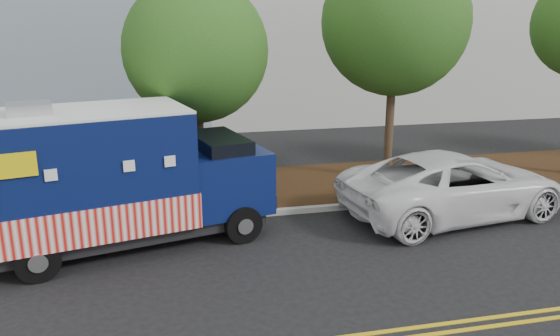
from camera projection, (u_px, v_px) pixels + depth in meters
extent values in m
plane|color=black|center=(179.00, 244.00, 12.66)|extent=(120.00, 120.00, 0.00)
cube|color=#9E9E99|center=(176.00, 220.00, 13.96)|extent=(120.00, 0.18, 0.15)
cube|color=black|center=(173.00, 194.00, 15.93)|extent=(120.00, 4.00, 0.15)
cylinder|color=#38281C|center=(200.00, 144.00, 15.35)|extent=(0.26, 0.26, 3.24)
sphere|color=#235919|center=(196.00, 50.00, 14.65)|extent=(3.91, 3.91, 3.91)
cylinder|color=#38281C|center=(389.00, 123.00, 16.79)|extent=(0.26, 0.26, 3.85)
sphere|color=#235919|center=(395.00, 22.00, 15.97)|extent=(4.33, 4.33, 4.33)
cube|color=#473828|center=(88.00, 176.00, 13.81)|extent=(0.06, 0.06, 2.40)
cube|color=black|center=(133.00, 225.00, 12.63)|extent=(6.17, 3.30, 0.29)
cube|color=#0A1547|center=(84.00, 170.00, 11.84)|extent=(4.84, 3.37, 2.51)
cube|color=red|center=(88.00, 209.00, 12.08)|extent=(4.90, 3.44, 0.79)
cube|color=white|center=(78.00, 112.00, 11.49)|extent=(4.84, 3.37, 0.06)
cube|color=#B7B7BA|center=(29.00, 109.00, 11.05)|extent=(1.01, 1.01, 0.23)
cube|color=#0A1547|center=(222.00, 177.00, 13.33)|extent=(2.36, 2.63, 1.47)
cube|color=black|center=(219.00, 149.00, 13.11)|extent=(1.49, 2.23, 0.68)
cube|color=black|center=(258.00, 191.00, 13.87)|extent=(0.57, 2.06, 0.31)
cube|color=#B7B7BA|center=(91.00, 154.00, 13.03)|extent=(1.84, 0.48, 1.15)
cube|color=yellow|center=(0.00, 167.00, 9.93)|extent=(1.23, 0.31, 0.47)
cube|color=yellow|center=(0.00, 140.00, 12.09)|extent=(1.23, 0.31, 0.47)
cylinder|color=black|center=(243.00, 224.00, 12.68)|extent=(0.92, 0.49, 0.88)
cylinder|color=black|center=(212.00, 197.00, 14.53)|extent=(0.92, 0.49, 0.88)
cylinder|color=black|center=(38.00, 260.00, 10.82)|extent=(0.92, 0.49, 0.88)
cylinder|color=black|center=(32.00, 225.00, 12.66)|extent=(0.92, 0.49, 0.88)
imported|color=white|center=(455.00, 185.00, 14.28)|extent=(6.42, 3.65, 1.69)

